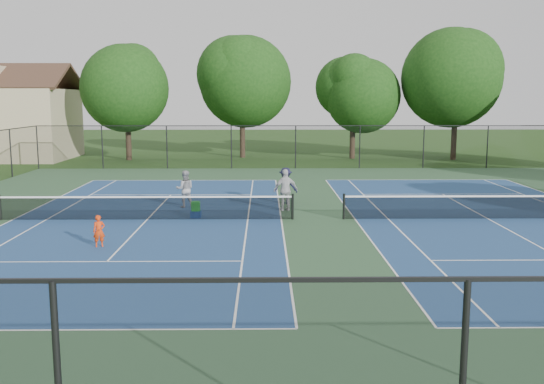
{
  "coord_description": "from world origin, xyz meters",
  "views": [
    {
      "loc": [
        -2.22,
        -24.32,
        4.95
      ],
      "look_at": [
        -1.91,
        -1.0,
        1.3
      ],
      "focal_mm": 40.0,
      "sensor_mm": 36.0,
      "label": 1
    }
  ],
  "objects_px": {
    "instructor": "(185,189)",
    "tree_back_a": "(126,83)",
    "bystander_a": "(286,190)",
    "ball_crate": "(196,214)",
    "tree_back_d": "(457,73)",
    "tree_back_c": "(353,91)",
    "bystander_b": "(286,186)",
    "child_player": "(99,231)",
    "ball_hopper": "(196,206)",
    "tree_back_b": "(242,77)",
    "clapboard_house": "(6,121)"
  },
  "relations": [
    {
      "from": "tree_back_c",
      "to": "ball_crate",
      "type": "distance_m",
      "value": 27.11
    },
    {
      "from": "clapboard_house",
      "to": "instructor",
      "type": "height_order",
      "value": "clapboard_house"
    },
    {
      "from": "tree_back_c",
      "to": "tree_back_d",
      "type": "relative_size",
      "value": 0.81
    },
    {
      "from": "bystander_b",
      "to": "ball_crate",
      "type": "distance_m",
      "value": 5.15
    },
    {
      "from": "tree_back_c",
      "to": "ball_crate",
      "type": "xyz_separation_m",
      "value": [
        -10.06,
        -24.6,
        -5.33
      ]
    },
    {
      "from": "bystander_b",
      "to": "ball_hopper",
      "type": "bearing_deg",
      "value": 59.14
    },
    {
      "from": "tree_back_b",
      "to": "ball_hopper",
      "type": "height_order",
      "value": "tree_back_b"
    },
    {
      "from": "tree_back_a",
      "to": "ball_crate",
      "type": "bearing_deg",
      "value": -71.39
    },
    {
      "from": "child_player",
      "to": "bystander_a",
      "type": "xyz_separation_m",
      "value": [
        6.46,
        6.45,
        0.39
      ]
    },
    {
      "from": "tree_back_b",
      "to": "bystander_a",
      "type": "bearing_deg",
      "value": -83.52
    },
    {
      "from": "child_player",
      "to": "ball_crate",
      "type": "bearing_deg",
      "value": 42.52
    },
    {
      "from": "bystander_a",
      "to": "ball_crate",
      "type": "height_order",
      "value": "bystander_a"
    },
    {
      "from": "bystander_b",
      "to": "ball_crate",
      "type": "xyz_separation_m",
      "value": [
        -3.85,
        -3.34,
        -0.71
      ]
    },
    {
      "from": "tree_back_c",
      "to": "bystander_b",
      "type": "distance_m",
      "value": 22.62
    },
    {
      "from": "bystander_b",
      "to": "ball_crate",
      "type": "height_order",
      "value": "bystander_b"
    },
    {
      "from": "tree_back_b",
      "to": "bystander_b",
      "type": "relative_size",
      "value": 5.89
    },
    {
      "from": "tree_back_c",
      "to": "child_player",
      "type": "height_order",
      "value": "tree_back_c"
    },
    {
      "from": "tree_back_b",
      "to": "bystander_b",
      "type": "bearing_deg",
      "value": -82.84
    },
    {
      "from": "tree_back_d",
      "to": "ball_crate",
      "type": "relative_size",
      "value": 24.87
    },
    {
      "from": "bystander_a",
      "to": "ball_crate",
      "type": "relative_size",
      "value": 4.45
    },
    {
      "from": "clapboard_house",
      "to": "ball_hopper",
      "type": "relative_size",
      "value": 27.19
    },
    {
      "from": "tree_back_b",
      "to": "bystander_a",
      "type": "xyz_separation_m",
      "value": [
        2.73,
        -24.05,
        -5.67
      ]
    },
    {
      "from": "instructor",
      "to": "ball_hopper",
      "type": "height_order",
      "value": "instructor"
    },
    {
      "from": "instructor",
      "to": "ball_hopper",
      "type": "distance_m",
      "value": 2.58
    },
    {
      "from": "tree_back_b",
      "to": "instructor",
      "type": "bearing_deg",
      "value": -94.46
    },
    {
      "from": "child_player",
      "to": "ball_crate",
      "type": "height_order",
      "value": "child_player"
    },
    {
      "from": "ball_crate",
      "to": "ball_hopper",
      "type": "bearing_deg",
      "value": 0.0
    },
    {
      "from": "tree_back_d",
      "to": "instructor",
      "type": "distance_m",
      "value": 28.93
    },
    {
      "from": "clapboard_house",
      "to": "instructor",
      "type": "relative_size",
      "value": 6.4
    },
    {
      "from": "tree_back_c",
      "to": "ball_hopper",
      "type": "height_order",
      "value": "tree_back_c"
    },
    {
      "from": "child_player",
      "to": "ball_hopper",
      "type": "distance_m",
      "value": 5.59
    },
    {
      "from": "instructor",
      "to": "ball_crate",
      "type": "relative_size",
      "value": 4.05
    },
    {
      "from": "ball_hopper",
      "to": "tree_back_d",
      "type": "bearing_deg",
      "value": 52.58
    },
    {
      "from": "instructor",
      "to": "ball_hopper",
      "type": "xyz_separation_m",
      "value": [
        0.75,
        -2.44,
        -0.35
      ]
    },
    {
      "from": "instructor",
      "to": "clapboard_house",
      "type": "bearing_deg",
      "value": -60.16
    },
    {
      "from": "tree_back_c",
      "to": "bystander_b",
      "type": "height_order",
      "value": "tree_back_c"
    },
    {
      "from": "child_player",
      "to": "instructor",
      "type": "distance_m",
      "value": 7.6
    },
    {
      "from": "ball_crate",
      "to": "ball_hopper",
      "type": "height_order",
      "value": "ball_hopper"
    },
    {
      "from": "tree_back_b",
      "to": "tree_back_d",
      "type": "relative_size",
      "value": 0.97
    },
    {
      "from": "tree_back_d",
      "to": "ball_crate",
      "type": "bearing_deg",
      "value": -127.42
    },
    {
      "from": "tree_back_c",
      "to": "bystander_b",
      "type": "relative_size",
      "value": 4.93
    },
    {
      "from": "clapboard_house",
      "to": "child_player",
      "type": "xyz_separation_m",
      "value": [
        15.27,
        -29.5,
        -2.55
      ]
    },
    {
      "from": "bystander_b",
      "to": "ball_crate",
      "type": "bearing_deg",
      "value": 59.14
    },
    {
      "from": "bystander_a",
      "to": "bystander_b",
      "type": "distance_m",
      "value": 1.8
    },
    {
      "from": "instructor",
      "to": "tree_back_a",
      "type": "bearing_deg",
      "value": -79.19
    },
    {
      "from": "bystander_b",
      "to": "ball_hopper",
      "type": "height_order",
      "value": "bystander_b"
    },
    {
      "from": "bystander_a",
      "to": "ball_crate",
      "type": "distance_m",
      "value": 4.17
    },
    {
      "from": "tree_back_d",
      "to": "ball_hopper",
      "type": "height_order",
      "value": "tree_back_d"
    },
    {
      "from": "tree_back_d",
      "to": "bystander_a",
      "type": "xyz_separation_m",
      "value": [
        -14.27,
        -22.05,
        -5.9
      ]
    },
    {
      "from": "tree_back_c",
      "to": "clapboard_house",
      "type": "relative_size",
      "value": 0.78
    }
  ]
}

